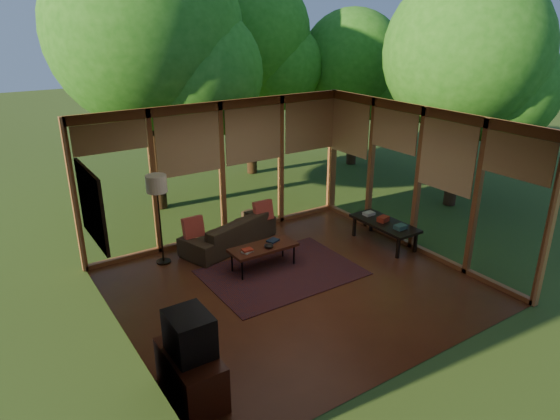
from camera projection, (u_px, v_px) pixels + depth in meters
floor at (295, 286)px, 8.24m from camera, size 5.50×5.50×0.00m
ceiling at (297, 124)px, 7.26m from camera, size 5.50×5.50×0.00m
wall_left at (119, 253)px, 6.34m from camera, size 0.04×5.00×2.70m
wall_front at (420, 275)px, 5.81m from camera, size 5.50×0.04×2.70m
window_wall_back at (222, 171)px, 9.69m from camera, size 5.50×0.12×2.70m
window_wall_right at (418, 180)px, 9.16m from camera, size 0.12×5.00×2.70m
exterior_lawn at (347, 137)px, 18.58m from camera, size 40.00×40.00×0.00m
tree_nw at (144, 31)px, 10.29m from camera, size 4.08×4.08×5.93m
tree_ne at (247, 34)px, 12.99m from camera, size 3.31×3.31×5.41m
tree_se at (466, 53)px, 10.57m from camera, size 3.50×3.50×5.20m
tree_far at (352, 63)px, 14.01m from camera, size 2.93×2.93×4.43m
rug at (282, 272)px, 8.67m from camera, size 2.58×1.83×0.01m
sofa at (229, 232)px, 9.61m from camera, size 2.10×1.32×0.57m
pillow_left at (193, 228)px, 9.08m from camera, size 0.38×0.20×0.40m
pillow_right at (263, 211)px, 9.85m from camera, size 0.39×0.21×0.41m
ct_book_lower at (247, 251)px, 8.46m from camera, size 0.22×0.19×0.03m
ct_book_upper at (247, 250)px, 8.45m from camera, size 0.18×0.14×0.03m
ct_book_side at (273, 240)px, 8.87m from camera, size 0.24×0.21×0.03m
ct_bowl at (269, 246)px, 8.62m from camera, size 0.16×0.16×0.07m
media_cabinet at (191, 374)px, 5.76m from camera, size 0.50×1.00×0.60m
television at (189, 334)px, 5.57m from camera, size 0.45×0.55×0.50m
console_book_a at (400, 227)px, 9.30m from camera, size 0.22×0.17×0.08m
console_book_b at (383, 219)px, 9.65m from camera, size 0.24×0.20×0.10m
console_book_c at (369, 214)px, 9.96m from camera, size 0.22×0.16×0.06m
floor_lamp at (157, 189)px, 8.53m from camera, size 0.36×0.36×1.65m
coffee_table at (263, 248)px, 8.70m from camera, size 1.20×0.50×0.43m
side_console at (385, 224)px, 9.64m from camera, size 0.60×1.40×0.46m
wall_painting at (92, 206)px, 7.37m from camera, size 0.06×1.35×1.15m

